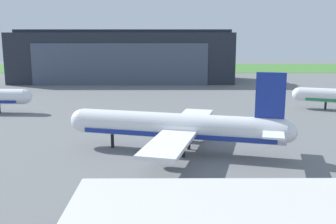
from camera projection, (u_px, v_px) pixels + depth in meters
name	position (u px, v px, depth m)	size (l,w,h in m)	color
ground_plane	(169.00, 158.00, 63.15)	(440.00, 440.00, 0.00)	slate
grass_field_strip	(167.00, 68.00, 222.27)	(440.00, 56.00, 0.08)	#447C34
maintenance_hangar	(124.00, 57.00, 162.15)	(86.74, 28.44, 20.77)	#232833
airliner_near_left	(178.00, 127.00, 65.39)	(36.81, 33.14, 13.69)	white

